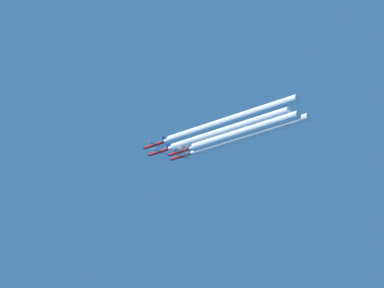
% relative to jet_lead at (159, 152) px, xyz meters
% --- Properties ---
extents(jet_lead, '(8.72, 12.69, 3.05)m').
position_rel_jet_lead_xyz_m(jet_lead, '(0.00, 0.00, 0.00)').
color(jet_lead, red).
extents(jet_left_wingman, '(8.72, 12.69, 3.05)m').
position_rel_jet_lead_xyz_m(jet_left_wingman, '(-8.96, -5.37, -1.16)').
color(jet_left_wingman, red).
extents(jet_right_wingman, '(8.72, 12.69, 3.05)m').
position_rel_jet_lead_xyz_m(jet_right_wingman, '(8.13, -5.27, -0.79)').
color(jet_right_wingman, red).
extents(jet_slot, '(8.72, 12.69, 3.05)m').
position_rel_jet_lead_xyz_m(jet_slot, '(0.45, -10.78, -2.64)').
color(jet_slot, red).
extents(smoke_trail_lead, '(3.41, 59.53, 3.41)m').
position_rel_jet_lead_xyz_m(smoke_trail_lead, '(0.00, -35.55, -0.03)').
color(smoke_trail_lead, white).
extents(smoke_trail_left_wingman, '(3.41, 63.78, 3.41)m').
position_rel_jet_lead_xyz_m(smoke_trail_left_wingman, '(-8.96, -43.04, -1.19)').
color(smoke_trail_left_wingman, white).
extents(smoke_trail_right_wingman, '(3.41, 57.71, 3.41)m').
position_rel_jet_lead_xyz_m(smoke_trail_right_wingman, '(8.13, -39.91, -0.82)').
color(smoke_trail_right_wingman, white).
extents(smoke_trail_slot, '(3.41, 52.49, 3.41)m').
position_rel_jet_lead_xyz_m(smoke_trail_slot, '(0.45, -42.81, -2.67)').
color(smoke_trail_slot, white).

